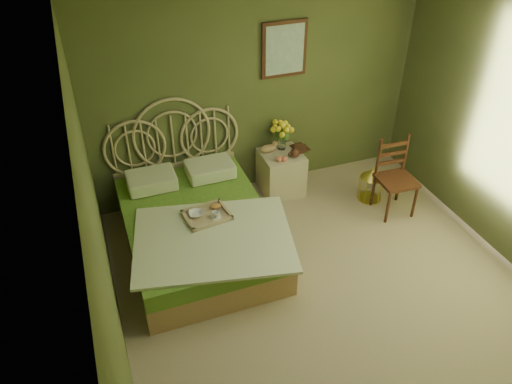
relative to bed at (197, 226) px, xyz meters
name	(u,v)px	position (x,y,z in m)	size (l,w,h in m)	color
floor	(338,305)	(1.05, -1.29, -0.30)	(4.50, 4.50, 0.00)	tan
ceiling	(376,39)	(1.05, -1.29, 2.30)	(4.50, 4.50, 0.00)	silver
wall_back	(257,90)	(1.05, 0.96, 1.00)	(4.00, 4.00, 0.00)	#565F32
wall_left	(103,255)	(-0.95, -1.29, 1.00)	(4.50, 4.50, 0.00)	#565F32
wall_art	(284,49)	(1.36, 0.93, 1.45)	(0.54, 0.04, 0.64)	#341A0E
bed	(197,226)	(0.00, 0.00, 0.00)	(1.74, 2.19, 1.36)	tan
nightstand	(281,167)	(1.27, 0.69, 0.05)	(0.50, 0.50, 0.97)	beige
chair	(394,172)	(2.35, -0.10, 0.22)	(0.43, 0.43, 0.93)	#341A0E
birdcage	(371,184)	(2.23, 0.13, -0.09)	(0.29, 0.29, 0.43)	gold
book_lower	(295,150)	(1.44, 0.70, 0.26)	(0.17, 0.22, 0.02)	#381E0F
book_upper	(295,148)	(1.44, 0.70, 0.28)	(0.15, 0.20, 0.02)	#472819
cereal_bowl	(196,214)	(-0.02, -0.11, 0.24)	(0.15, 0.15, 0.04)	white
coffee_cup	(216,215)	(0.16, -0.22, 0.26)	(0.08, 0.08, 0.07)	white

